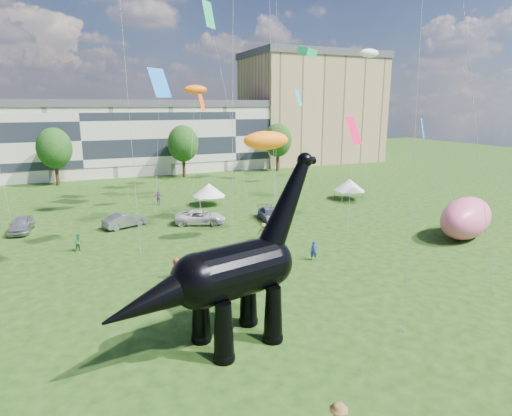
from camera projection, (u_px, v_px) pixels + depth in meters
name	position (u px, v px, depth m)	size (l,w,h in m)	color
ground	(276.00, 329.00, 23.92)	(220.00, 220.00, 0.00)	#16330C
terrace_row	(81.00, 141.00, 74.81)	(78.00, 11.00, 12.00)	beige
apartment_block	(311.00, 111.00, 94.73)	(28.00, 18.00, 22.00)	tan
tree_mid_left	(54.00, 145.00, 65.17)	(5.20, 5.20, 9.44)	#382314
tree_mid_right	(183.00, 141.00, 72.84)	(5.20, 5.20, 9.44)	#382314
tree_far_right	(278.00, 138.00, 79.75)	(5.20, 5.20, 9.44)	#382314
dinosaur_sculpture	(228.00, 276.00, 21.56)	(12.37, 4.74, 10.10)	black
car_silver	(21.00, 224.00, 41.96)	(1.87, 4.64, 1.58)	#B0AFB3
car_grey	(125.00, 220.00, 43.70)	(1.54, 4.42, 1.46)	slate
car_white	(200.00, 217.00, 44.90)	(2.43, 5.27, 1.46)	silver
car_dark	(270.00, 215.00, 46.10)	(1.91, 4.69, 1.36)	#595960
gazebo_near	(209.00, 190.00, 53.05)	(4.27, 4.27, 2.78)	white
gazebo_far	(349.00, 185.00, 56.41)	(4.83, 4.83, 2.76)	silver
inflatable_pink	(466.00, 218.00, 39.94)	(7.75, 3.88, 3.88)	#F45F8C
visitors	(174.00, 246.00, 35.35)	(47.07, 43.04, 1.88)	black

